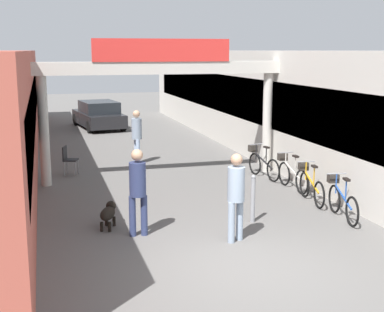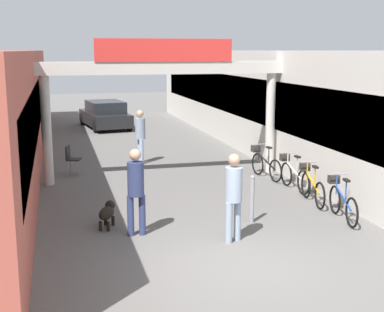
# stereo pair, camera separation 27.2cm
# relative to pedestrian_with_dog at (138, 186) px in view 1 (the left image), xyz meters

# --- Properties ---
(ground_plane) EXTENTS (80.00, 80.00, 0.00)m
(ground_plane) POSITION_rel_pedestrian_with_dog_xyz_m (1.57, -2.18, -1.05)
(ground_plane) COLOR #605E5B
(storefront_right) EXTENTS (3.00, 26.00, 3.74)m
(storefront_right) POSITION_rel_pedestrian_with_dog_xyz_m (6.66, 8.82, 0.83)
(storefront_right) COLOR beige
(storefront_right) RESTS_ON ground_plane
(arcade_sign_gateway) EXTENTS (7.40, 0.47, 4.08)m
(arcade_sign_gateway) POSITION_rel_pedestrian_with_dog_xyz_m (1.57, 4.80, 1.84)
(arcade_sign_gateway) COLOR beige
(arcade_sign_gateway) RESTS_ON ground_plane
(pedestrian_with_dog) EXTENTS (0.38, 0.35, 1.81)m
(pedestrian_with_dog) POSITION_rel_pedestrian_with_dog_xyz_m (0.00, 0.00, 0.00)
(pedestrian_with_dog) COLOR navy
(pedestrian_with_dog) RESTS_ON ground_plane
(pedestrian_companion) EXTENTS (0.46, 0.46, 1.79)m
(pedestrian_companion) POSITION_rel_pedestrian_with_dog_xyz_m (1.81, -0.85, -0.02)
(pedestrian_companion) COLOR #8C9EB2
(pedestrian_companion) RESTS_ON ground_plane
(pedestrian_carrying_crate) EXTENTS (0.37, 0.39, 1.80)m
(pedestrian_carrying_crate) POSITION_rel_pedestrian_with_dog_xyz_m (1.21, 7.09, -0.01)
(pedestrian_carrying_crate) COLOR #A5BFE0
(pedestrian_carrying_crate) RESTS_ON ground_plane
(dog_on_leash) EXTENTS (0.50, 0.76, 0.53)m
(dog_on_leash) POSITION_rel_pedestrian_with_dog_xyz_m (-0.54, 0.66, -0.71)
(dog_on_leash) COLOR black
(dog_on_leash) RESTS_ON ground_plane
(bicycle_blue_nearest) EXTENTS (0.46, 1.68, 0.98)m
(bicycle_blue_nearest) POSITION_rel_pedestrian_with_dog_xyz_m (4.65, -0.06, -0.61)
(bicycle_blue_nearest) COLOR black
(bicycle_blue_nearest) RESTS_ON ground_plane
(bicycle_orange_second) EXTENTS (0.46, 1.68, 0.98)m
(bicycle_orange_second) POSITION_rel_pedestrian_with_dog_xyz_m (4.62, 1.35, -0.61)
(bicycle_orange_second) COLOR black
(bicycle_orange_second) RESTS_ON ground_plane
(bicycle_silver_third) EXTENTS (0.46, 1.69, 0.98)m
(bicycle_silver_third) POSITION_rel_pedestrian_with_dog_xyz_m (4.71, 2.64, -0.61)
(bicycle_silver_third) COLOR black
(bicycle_silver_third) RESTS_ON ground_plane
(bicycle_black_farthest) EXTENTS (0.46, 1.68, 0.98)m
(bicycle_black_farthest) POSITION_rel_pedestrian_with_dog_xyz_m (4.48, 4.12, -0.61)
(bicycle_black_farthest) COLOR black
(bicycle_black_farthest) RESTS_ON ground_plane
(bollard_post_metal) EXTENTS (0.10, 0.10, 1.08)m
(bollard_post_metal) POSITION_rel_pedestrian_with_dog_xyz_m (2.60, 0.20, -0.50)
(bollard_post_metal) COLOR gray
(bollard_post_metal) RESTS_ON ground_plane
(cafe_chair_black_nearer) EXTENTS (0.51, 0.51, 0.89)m
(cafe_chair_black_nearer) POSITION_rel_pedestrian_with_dog_xyz_m (-1.11, 5.99, -0.51)
(cafe_chair_black_nearer) COLOR gray
(cafe_chair_black_nearer) RESTS_ON ground_plane
(parked_car_black) EXTENTS (2.33, 4.22, 1.33)m
(parked_car_black) POSITION_rel_pedestrian_with_dog_xyz_m (0.84, 15.87, -0.40)
(parked_car_black) COLOR black
(parked_car_black) RESTS_ON ground_plane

